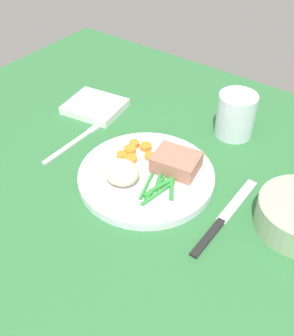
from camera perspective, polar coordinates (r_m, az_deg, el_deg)
The scene contains 10 objects.
dining_table at distance 74.34cm, azimuth 2.16°, elevation -3.29°, with size 120.00×90.00×2.00cm.
dinner_plate at distance 74.78cm, azimuth 0.00°, elevation -1.04°, with size 24.61×24.61×1.60cm, color white.
meat_portion at distance 74.26cm, azimuth 3.84°, elevation 0.91°, with size 8.01×6.29×3.13cm, color #A86B56.
mashed_potatoes at distance 71.40cm, azimuth -3.55°, elevation -0.59°, with size 6.35×5.68×3.93cm, color beige.
carrot_slices at distance 78.04cm, azimuth -1.71°, elevation 2.28°, with size 6.43×6.96×1.20cm.
green_beans at distance 71.24cm, azimuth 1.80°, elevation -2.40°, with size 7.03×10.14×0.78cm.
fork at distance 84.63cm, azimuth -10.07°, elevation 3.48°, with size 1.44×16.60×0.40cm.
knife at distance 69.48cm, azimuth 10.57°, elevation -6.76°, with size 1.70×20.50×0.64cm.
water_glass at distance 85.81cm, azimuth 12.09°, elevation 6.85°, with size 7.73×7.73×9.05cm.
napkin at distance 93.86cm, azimuth -7.19°, elevation 8.43°, with size 12.04×10.40×1.68cm, color white.
Camera 1 is at (29.39, -44.43, 52.85)cm, focal length 44.18 mm.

